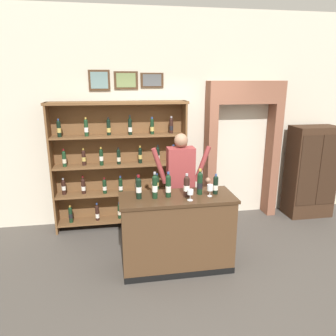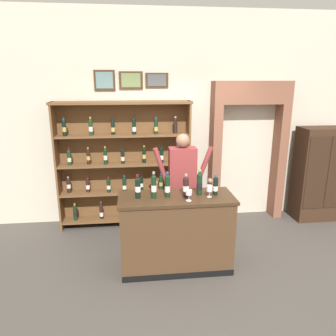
% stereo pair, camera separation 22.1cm
% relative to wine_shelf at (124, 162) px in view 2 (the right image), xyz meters
% --- Properties ---
extents(ground_plane, '(14.00, 14.00, 0.02)m').
position_rel_wine_shelf_xyz_m(ground_plane, '(0.85, -1.41, -1.13)').
color(ground_plane, '#47423D').
extents(back_wall, '(12.00, 0.19, 3.53)m').
position_rel_wine_shelf_xyz_m(back_wall, '(0.85, 0.31, 0.65)').
color(back_wall, beige).
rests_on(back_wall, ground).
extents(wine_shelf, '(2.20, 0.34, 2.11)m').
position_rel_wine_shelf_xyz_m(wine_shelf, '(0.00, 0.00, 0.00)').
color(wine_shelf, brown).
rests_on(wine_shelf, ground).
extents(archway_doorway, '(1.32, 0.45, 2.41)m').
position_rel_wine_shelf_xyz_m(archway_doorway, '(2.14, 0.18, 0.28)').
color(archway_doorway, brown).
rests_on(archway_doorway, ground).
extents(side_cabinet, '(0.80, 0.48, 1.65)m').
position_rel_wine_shelf_xyz_m(side_cabinet, '(3.40, -0.11, -0.29)').
color(side_cabinet, '#382316').
rests_on(side_cabinet, ground).
extents(tasting_counter, '(1.47, 0.59, 1.01)m').
position_rel_wine_shelf_xyz_m(tasting_counter, '(0.68, -1.41, -0.62)').
color(tasting_counter, '#4C331E').
rests_on(tasting_counter, ground).
extents(shopkeeper, '(0.89, 0.22, 1.70)m').
position_rel_wine_shelf_xyz_m(shopkeeper, '(0.85, -0.79, -0.07)').
color(shopkeeper, '#2D3347').
rests_on(shopkeeper, ground).
extents(tasting_bottle_brunello, '(0.07, 0.07, 0.30)m').
position_rel_wine_shelf_xyz_m(tasting_bottle_brunello, '(0.19, -1.40, 0.03)').
color(tasting_bottle_brunello, black).
rests_on(tasting_bottle_brunello, tasting_counter).
extents(tasting_bottle_chianti, '(0.07, 0.07, 0.34)m').
position_rel_wine_shelf_xyz_m(tasting_bottle_chianti, '(0.39, -1.42, 0.05)').
color(tasting_bottle_chianti, black).
rests_on(tasting_bottle_chianti, tasting_counter).
extents(tasting_bottle_bianco, '(0.07, 0.07, 0.33)m').
position_rel_wine_shelf_xyz_m(tasting_bottle_bianco, '(0.56, -1.40, 0.04)').
color(tasting_bottle_bianco, black).
rests_on(tasting_bottle_bianco, tasting_counter).
extents(tasting_bottle_vin_santo, '(0.08, 0.08, 0.30)m').
position_rel_wine_shelf_xyz_m(tasting_bottle_vin_santo, '(0.79, -1.43, 0.03)').
color(tasting_bottle_vin_santo, black).
rests_on(tasting_bottle_vin_santo, tasting_counter).
extents(tasting_bottle_rosso, '(0.07, 0.07, 0.34)m').
position_rel_wine_shelf_xyz_m(tasting_bottle_rosso, '(0.98, -1.37, 0.04)').
color(tasting_bottle_rosso, black).
rests_on(tasting_bottle_rosso, tasting_counter).
extents(tasting_bottle_grappa, '(0.07, 0.07, 0.27)m').
position_rel_wine_shelf_xyz_m(tasting_bottle_grappa, '(1.18, -1.39, 0.01)').
color(tasting_bottle_grappa, black).
rests_on(tasting_bottle_grappa, tasting_counter).
extents(wine_glass_right, '(0.08, 0.08, 0.14)m').
position_rel_wine_shelf_xyz_m(wine_glass_right, '(0.81, -1.57, -0.01)').
color(wine_glass_right, silver).
rests_on(wine_glass_right, tasting_counter).
extents(wine_glass_left, '(0.07, 0.07, 0.15)m').
position_rel_wine_shelf_xyz_m(wine_glass_left, '(1.09, -1.47, -0.00)').
color(wine_glass_left, silver).
rests_on(wine_glass_left, tasting_counter).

